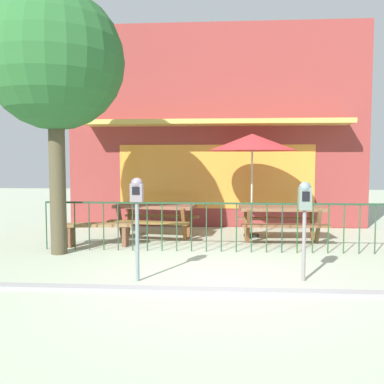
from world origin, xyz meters
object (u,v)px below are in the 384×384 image
Objects in this scene: picnic_table_left at (155,212)px; patio_umbrella at (252,143)px; picnic_table_right at (281,214)px; street_tree at (55,62)px; parking_meter_near at (305,205)px; parking_meter_far at (137,201)px; patio_bench at (98,230)px.

patio_umbrella is at bearing 9.30° from picnic_table_left.
picnic_table_right is at bearing -4.77° from picnic_table_left.
street_tree is at bearing -161.12° from picnic_table_right.
picnic_table_right is 0.37× the size of street_tree.
picnic_table_left is 0.40× the size of street_tree.
picnic_table_right is at bearing 18.88° from street_tree.
parking_meter_near is at bearing -50.32° from picnic_table_left.
picnic_table_right is at bearing -45.01° from patio_umbrella.
parking_meter_far is (-1.94, -3.82, -1.01)m from patio_umbrella.
patio_bench is 2.90m from parking_meter_far.
patio_umbrella is at bearing 134.99° from picnic_table_right.
patio_umbrella is 1.63× the size of parking_meter_near.
parking_meter_far is (0.27, -3.45, 0.57)m from picnic_table_left.
picnic_table_left is 1.47m from patio_bench.
parking_meter_near is (-0.09, -3.04, 0.52)m from picnic_table_right.
picnic_table_left is 1.29× the size of parking_meter_far.
patio_umbrella is at bearing 22.86° from patio_bench.
picnic_table_right is at bearing 11.38° from patio_bench.
patio_umbrella is 4.56m from street_tree.
patio_umbrella is 1.57× the size of parking_meter_far.
patio_bench is 3.37m from street_tree.
picnic_table_left is 2.74m from patio_umbrella.
patio_bench is at bearing 53.21° from street_tree.
parking_meter_far is at bearing -61.70° from patio_bench.
parking_meter_far is (1.32, -2.44, 0.83)m from patio_bench.
parking_meter_near is (3.76, -2.27, 0.78)m from patio_bench.
patio_umbrella is 3.83m from parking_meter_near.
picnic_table_left is at bearing 47.62° from street_tree.
picnic_table_right is 0.77× the size of patio_umbrella.
patio_umbrella reaches higher than picnic_table_right.
parking_meter_far reaches higher than patio_bench.
street_tree is (-1.59, -1.74, 2.99)m from picnic_table_left.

